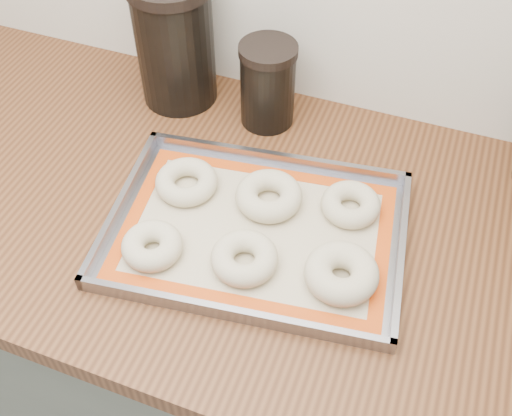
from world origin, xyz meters
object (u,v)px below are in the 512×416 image
at_px(bagel_back_left, 186,182).
at_px(bagel_back_mid, 269,196).
at_px(bagel_front_left, 152,246).
at_px(bagel_front_right, 341,273).
at_px(canister_left, 175,42).
at_px(bagel_front_mid, 244,258).
at_px(baking_tray, 256,230).
at_px(canister_mid, 268,84).
at_px(bagel_back_right, 351,204).

bearing_deg(bagel_back_left, bagel_back_mid, 6.82).
bearing_deg(bagel_front_left, bagel_front_right, 9.96).
bearing_deg(canister_left, bagel_front_mid, -52.03).
relative_size(baking_tray, bagel_back_left, 4.78).
distance_m(bagel_back_left, canister_left, 0.28).
bearing_deg(canister_left, bagel_back_left, -62.27).
distance_m(bagel_front_mid, canister_left, 0.45).
bearing_deg(bagel_back_left, canister_left, 117.73).
height_order(bagel_front_left, bagel_back_left, bagel_front_left).
relative_size(baking_tray, bagel_front_right, 4.56).
bearing_deg(bagel_front_right, baking_tray, 162.94).
bearing_deg(canister_mid, bagel_front_right, -54.04).
xyz_separation_m(bagel_front_mid, canister_left, (-0.27, 0.35, 0.10)).
relative_size(bagel_front_right, canister_mid, 0.68).
relative_size(bagel_front_mid, canister_mid, 0.63).
bearing_deg(bagel_back_left, bagel_back_right, 9.87).
bearing_deg(canister_left, canister_mid, -2.82).
xyz_separation_m(baking_tray, bagel_back_left, (-0.14, 0.05, 0.01)).
bearing_deg(bagel_back_right, bagel_front_left, -144.02).
height_order(bagel_front_mid, bagel_back_left, bagel_front_mid).
bearing_deg(baking_tray, bagel_front_right, -17.06).
bearing_deg(baking_tray, bagel_back_left, 161.79).
distance_m(bagel_front_left, bagel_back_mid, 0.21).
height_order(baking_tray, bagel_front_mid, bagel_front_mid).
distance_m(bagel_front_right, canister_left, 0.53).
distance_m(bagel_back_mid, bagel_back_right, 0.13).
xyz_separation_m(bagel_front_right, canister_mid, (-0.23, 0.31, 0.06)).
bearing_deg(bagel_back_left, canister_mid, 74.23).
bearing_deg(bagel_front_right, canister_mid, 125.96).
bearing_deg(bagel_back_right, bagel_back_left, -170.13).
bearing_deg(bagel_front_mid, bagel_front_left, -168.89).
bearing_deg(bagel_front_right, bagel_back_left, 162.38).
bearing_deg(canister_left, bagel_back_mid, -39.37).
bearing_deg(bagel_front_mid, bagel_back_left, 142.32).
bearing_deg(baking_tray, bagel_front_mid, -84.03).
height_order(bagel_front_mid, bagel_front_right, bagel_front_right).
bearing_deg(canister_mid, canister_left, 177.18).
bearing_deg(bagel_front_right, canister_left, 141.88).
height_order(bagel_front_left, bagel_front_right, bagel_front_right).
height_order(bagel_front_right, bagel_back_mid, bagel_front_right).
bearing_deg(bagel_back_right, canister_left, 154.73).
bearing_deg(canister_left, bagel_back_right, -25.27).
relative_size(baking_tray, bagel_front_left, 5.34).
bearing_deg(canister_mid, bagel_front_left, -98.38).
xyz_separation_m(baking_tray, bagel_front_mid, (0.01, -0.07, 0.02)).
bearing_deg(bagel_front_right, bagel_front_left, -170.04).
bearing_deg(bagel_back_left, bagel_front_right, -17.62).
height_order(bagel_back_right, canister_mid, canister_mid).
distance_m(baking_tray, canister_left, 0.40).
relative_size(bagel_front_left, canister_mid, 0.58).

